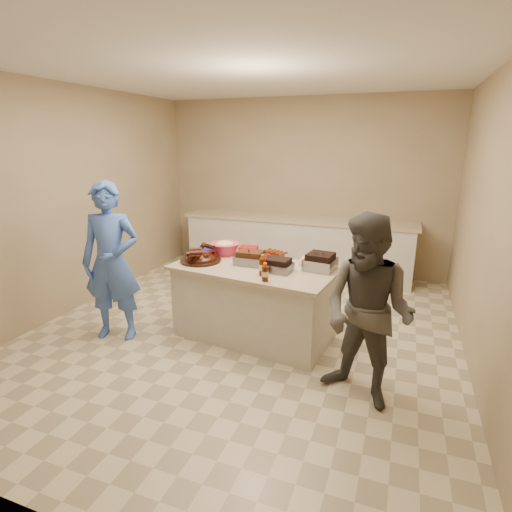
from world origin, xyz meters
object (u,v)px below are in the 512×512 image
at_px(mustard_bottle, 242,259).
at_px(guest_gray, 360,398).
at_px(plastic_cup, 220,251).
at_px(island, 254,335).
at_px(bbq_bottle_b, 263,275).
at_px(coleslaw_bowl, 225,255).
at_px(guest_blue, 119,335).
at_px(rib_platter, 201,261).
at_px(bbq_bottle_a, 265,281).
at_px(roasting_pan, 320,270).

bearing_deg(mustard_bottle, guest_gray, -33.45).
xyz_separation_m(plastic_cup, guest_gray, (1.81, -1.15, -0.79)).
bearing_deg(island, bbq_bottle_b, -45.99).
height_order(coleslaw_bowl, bbq_bottle_b, coleslaw_bowl).
relative_size(island, mustard_bottle, 15.65).
bearing_deg(bbq_bottle_b, guest_blue, -170.18).
relative_size(rib_platter, bbq_bottle_a, 2.50).
bearing_deg(coleslaw_bowl, rib_platter, -111.23).
relative_size(guest_blue, guest_gray, 1.08).
xyz_separation_m(island, mustard_bottle, (-0.23, 0.22, 0.79)).
height_order(roasting_pan, plastic_cup, roasting_pan).
bearing_deg(coleslaw_bowl, bbq_bottle_a, -43.38).
xyz_separation_m(bbq_bottle_a, guest_blue, (-1.64, -0.13, -0.79)).
bearing_deg(guest_blue, guest_gray, -21.19).
bearing_deg(roasting_pan, bbq_bottle_b, -134.31).
distance_m(island, mustard_bottle, 0.85).
bearing_deg(bbq_bottle_a, roasting_pan, 51.80).
distance_m(mustard_bottle, guest_gray, 1.90).
xyz_separation_m(roasting_pan, bbq_bottle_b, (-0.48, -0.38, 0.00)).
xyz_separation_m(island, bbq_bottle_a, (0.25, -0.38, 0.79)).
xyz_separation_m(coleslaw_bowl, guest_blue, (-0.92, -0.81, -0.79)).
bearing_deg(roasting_pan, guest_blue, -154.69).
xyz_separation_m(bbq_bottle_a, mustard_bottle, (-0.48, 0.60, 0.00)).
relative_size(coleslaw_bowl, plastic_cup, 3.64).
bearing_deg(rib_platter, guest_blue, -148.81).
relative_size(rib_platter, coleslaw_bowl, 1.31).
distance_m(bbq_bottle_a, plastic_cup, 1.17).
bearing_deg(roasting_pan, island, -160.33).
bearing_deg(coleslaw_bowl, roasting_pan, -8.38).
distance_m(bbq_bottle_b, guest_gray, 1.39).
bearing_deg(plastic_cup, island, -35.43).
xyz_separation_m(rib_platter, guest_blue, (-0.79, -0.48, -0.79)).
xyz_separation_m(rib_platter, mustard_bottle, (0.38, 0.26, 0.00)).
distance_m(guest_blue, guest_gray, 2.62).
height_order(rib_platter, plastic_cup, rib_platter).
distance_m(roasting_pan, bbq_bottle_a, 0.66).
bearing_deg(roasting_pan, coleslaw_bowl, 179.43).
height_order(coleslaw_bowl, plastic_cup, coleslaw_bowl).
distance_m(island, guest_blue, 1.48).
relative_size(bbq_bottle_a, bbq_bottle_b, 0.84).
bearing_deg(guest_blue, roasting_pan, 1.15).
height_order(roasting_pan, bbq_bottle_a, bbq_bottle_a).
bearing_deg(roasting_pan, mustard_bottle, -177.62).
xyz_separation_m(island, rib_platter, (-0.61, -0.03, 0.79)).
height_order(rib_platter, guest_gray, rib_platter).
bearing_deg(coleslaw_bowl, guest_blue, -138.40).
bearing_deg(guest_blue, mustard_bottle, 15.80).
relative_size(rib_platter, mustard_bottle, 4.13).
relative_size(mustard_bottle, guest_gray, 0.07).
xyz_separation_m(coleslaw_bowl, guest_gray, (1.69, -1.04, -0.79)).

